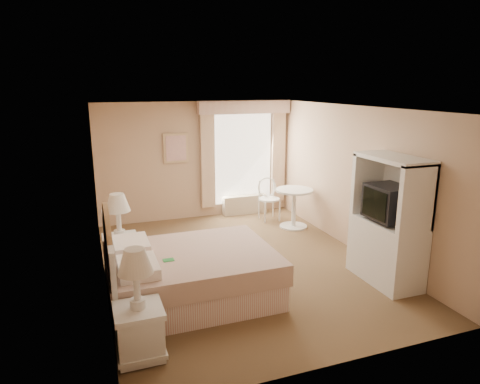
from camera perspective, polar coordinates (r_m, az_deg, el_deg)
name	(u,v)px	position (r m, az deg, el deg)	size (l,w,h in m)	color
room	(241,190)	(6.65, 0.09, 0.32)	(4.21, 5.51, 2.51)	brown
window	(244,155)	(9.43, 0.57, 5.01)	(2.05, 0.22, 2.51)	white
framed_art	(176,148)	(9.04, -8.55, 5.81)	(0.52, 0.04, 0.62)	tan
bed	(184,273)	(5.91, -7.54, -10.72)	(2.20, 1.73, 1.53)	tan
nightstand_near	(139,319)	(4.78, -13.35, -16.10)	(0.50, 0.50, 1.22)	silver
nightstand_far	(120,244)	(6.81, -15.66, -6.74)	(0.52, 0.52, 1.25)	silver
round_table	(294,202)	(8.71, 7.22, -1.33)	(0.75, 0.75, 0.80)	silver
cafe_chair	(268,195)	(9.19, 3.79, -0.46)	(0.44, 0.44, 0.90)	silver
armoire	(388,231)	(6.59, 19.12, -4.91)	(0.56, 1.13, 1.87)	silver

